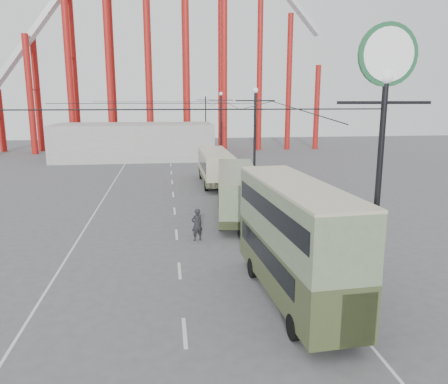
{
  "coord_description": "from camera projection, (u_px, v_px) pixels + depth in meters",
  "views": [
    {
      "loc": [
        -1.47,
        -16.67,
        8.41
      ],
      "look_at": [
        1.85,
        8.5,
        3.0
      ],
      "focal_mm": 35.0,
      "sensor_mm": 36.0,
      "label": 1
    }
  ],
  "objects": [
    {
      "name": "fairground_shed",
      "position": [
        135.0,
        141.0,
        62.39
      ],
      "size": [
        22.0,
        10.0,
        5.0
      ],
      "primitive_type": "cube",
      "color": "#9A9A95",
      "rests_on": "ground"
    },
    {
      "name": "lamp_post_mid",
      "position": [
        255.0,
        146.0,
        35.3
      ],
      "size": [
        3.2,
        0.44,
        9.32
      ],
      "color": "black",
      "rests_on": "ground"
    },
    {
      "name": "roller_coaster",
      "position": [
        156.0,
        4.0,
        68.18
      ],
      "size": [
        52.95,
        5.0,
        55.48
      ],
      "color": "maroon",
      "rests_on": "ground"
    },
    {
      "name": "single_decker_cream",
      "position": [
        215.0,
        166.0,
        43.86
      ],
      "size": [
        2.73,
        10.66,
        3.31
      ],
      "rotation": [
        0.0,
        0.0,
        -0.0
      ],
      "color": "#BDB998",
      "rests_on": "ground"
    },
    {
      "name": "lamp_post_near",
      "position": [
        383.0,
        116.0,
        14.28
      ],
      "size": [
        3.2,
        0.44,
        10.8
      ],
      "color": "black",
      "rests_on": "ground"
    },
    {
      "name": "lamp_post_distant",
      "position": [
        206.0,
        121.0,
        77.97
      ],
      "size": [
        3.2,
        0.44,
        9.32
      ],
      "color": "black",
      "rests_on": "ground"
    },
    {
      "name": "pedestrian",
      "position": [
        197.0,
        225.0,
        26.35
      ],
      "size": [
        0.86,
        0.73,
        1.99
      ],
      "primitive_type": "imported",
      "rotation": [
        0.0,
        0.0,
        3.55
      ],
      "color": "#222227",
      "rests_on": "ground"
    },
    {
      "name": "double_decker_bus",
      "position": [
        295.0,
        236.0,
        18.11
      ],
      "size": [
        2.99,
        9.6,
        5.08
      ],
      "rotation": [
        0.0,
        0.0,
        0.06
      ],
      "color": "#414927",
      "rests_on": "ground"
    },
    {
      "name": "single_decker_green",
      "position": [
        237.0,
        189.0,
        32.13
      ],
      "size": [
        4.14,
        12.15,
        3.37
      ],
      "rotation": [
        0.0,
        0.0,
        -0.12
      ],
      "color": "#667757",
      "rests_on": "ground"
    },
    {
      "name": "lamp_post_far",
      "position": [
        221.0,
        129.0,
        56.64
      ],
      "size": [
        3.2,
        0.44,
        9.32
      ],
      "color": "black",
      "rests_on": "ground"
    },
    {
      "name": "ground",
      "position": [
        207.0,
        306.0,
        18.11
      ],
      "size": [
        160.0,
        160.0,
        0.0
      ],
      "primitive_type": "plane",
      "color": "#525154",
      "rests_on": "ground"
    },
    {
      "name": "road_markings",
      "position": [
        175.0,
        200.0,
        37.1
      ],
      "size": [
        12.52,
        120.0,
        0.01
      ],
      "color": "silver",
      "rests_on": "ground"
    }
  ]
}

